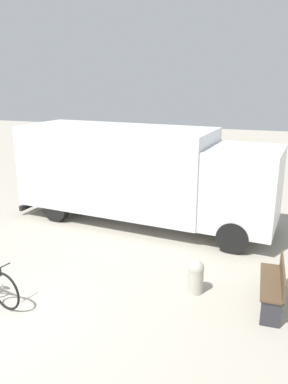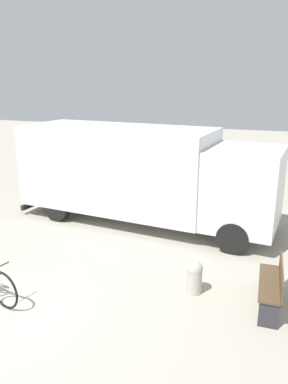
# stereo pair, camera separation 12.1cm
# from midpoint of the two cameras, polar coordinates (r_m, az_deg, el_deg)

# --- Properties ---
(ground_plane) EXTENTS (60.00, 60.00, 0.00)m
(ground_plane) POSITION_cam_midpoint_polar(r_m,az_deg,el_deg) (7.44, -20.22, -18.14)
(ground_plane) COLOR #A8A091
(delivery_truck) EXTENTS (7.86, 3.02, 2.83)m
(delivery_truck) POSITION_cam_midpoint_polar(r_m,az_deg,el_deg) (11.03, -0.11, 3.13)
(delivery_truck) COLOR silver
(delivery_truck) RESTS_ON ground
(park_bench) EXTENTS (0.44, 1.48, 0.85)m
(park_bench) POSITION_cam_midpoint_polar(r_m,az_deg,el_deg) (7.59, 19.58, -13.08)
(park_bench) COLOR brown
(park_bench) RESTS_ON ground
(bollard_near_bench) EXTENTS (0.33, 0.33, 0.70)m
(bollard_near_bench) POSITION_cam_midpoint_polar(r_m,az_deg,el_deg) (7.74, 8.14, -12.52)
(bollard_near_bench) COLOR #B2AD9E
(bollard_near_bench) RESTS_ON ground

